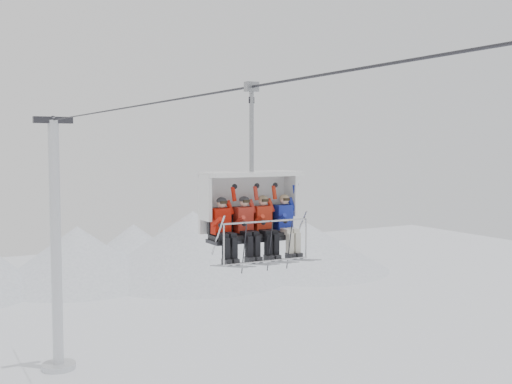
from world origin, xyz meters
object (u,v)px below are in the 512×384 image
skier_center_left (246,226)px  skier_center_right (265,224)px  skier_far_left (223,227)px  skier_far_right (286,223)px  lift_tower_right (56,262)px  chairlift_carrier (249,204)px

skier_center_left → skier_center_right: bearing=0.0°
skier_center_left → skier_center_right: size_ratio=1.00×
skier_far_left → skier_far_right: bearing=0.0°
lift_tower_right → skier_center_left: size_ratio=7.99×
lift_tower_right → chairlift_carrier: lift_tower_right is taller
lift_tower_right → skier_center_left: 22.42m
chairlift_carrier → skier_center_left: (-0.24, -0.30, -0.46)m
lift_tower_right → chairlift_carrier: size_ratio=3.38×
chairlift_carrier → skier_center_left: size_ratio=2.36×
lift_tower_right → skier_far_left: size_ratio=7.99×
skier_center_left → skier_far_left: bearing=180.0°
lift_tower_right → skier_far_right: (0.81, -21.98, 4.41)m
lift_tower_right → skier_center_right: bearing=-89.4°
skier_far_left → skier_far_right: 1.62m
skier_center_right → skier_far_right: 0.57m
lift_tower_right → skier_far_left: (-0.80, -21.98, 4.41)m
skier_far_right → lift_tower_right: bearing=92.1°
skier_far_left → skier_center_left: (0.56, 0.00, 0.00)m
lift_tower_right → chairlift_carrier: (0.00, -21.67, 4.87)m
skier_center_right → skier_far_right: size_ratio=1.00×
skier_center_right → skier_far_right: (0.57, 0.00, 0.00)m
skier_center_left → skier_center_right: 0.48m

